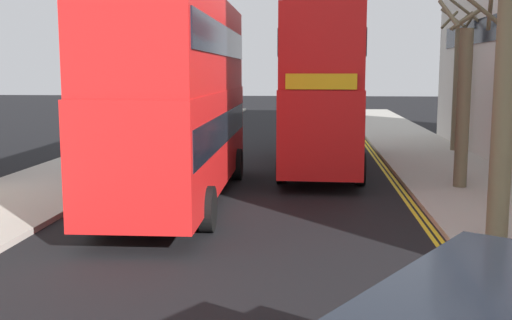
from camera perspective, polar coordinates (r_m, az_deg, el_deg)
The scene contains 10 objects.
sidewalk_right at distance 18.25m, azimuth 20.65°, elevation -3.39°, with size 4.00×80.00×0.14m, color #ADA89E.
sidewalk_left at distance 19.36m, azimuth -19.70°, elevation -2.70°, with size 4.00×80.00×0.14m, color #ADA89E.
kerb_line_outer at distance 15.89m, azimuth 15.22°, elevation -5.06°, with size 0.10×56.00×0.01m, color yellow.
kerb_line_inner at distance 15.86m, azimuth 14.65°, elevation -5.06°, with size 0.10×56.00×0.01m, color yellow.
double_decker_bus_away at distance 17.03m, azimuth -7.12°, elevation 6.32°, with size 2.96×10.86×5.64m.
double_decker_bus_oncoming at distance 22.84m, azimuth 6.28°, elevation 6.79°, with size 3.05×10.88×5.64m.
pedestrian_far at distance 20.69m, azimuth 18.45°, elevation 0.60°, with size 0.34×0.22×1.62m.
street_tree_near at distance 28.28m, azimuth 18.17°, elevation 7.08°, with size 1.96×2.08×6.43m.
street_tree_mid at distance 13.11m, azimuth 21.98°, elevation 4.46°, with size 1.81×1.91×6.10m.
street_tree_far at distance 19.20m, azimuth 18.72°, elevation 5.33°, with size 1.68×1.44×5.71m.
Camera 1 is at (1.61, -1.23, 3.57)m, focal length 43.20 mm.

